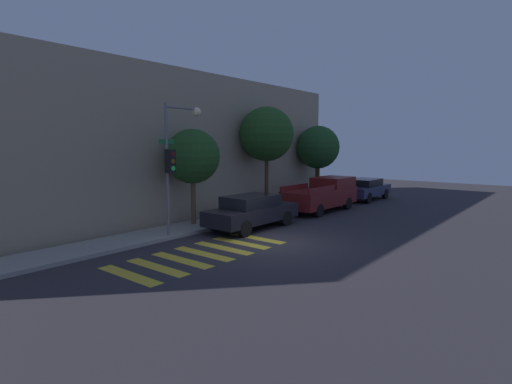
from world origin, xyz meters
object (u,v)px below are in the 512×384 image
(traffic_light_pole, at_px, (176,151))
(sedan_near_corner, at_px, (252,211))
(tree_far_end, at_px, (318,148))
(sedan_middle, at_px, (365,189))
(pickup_truck, at_px, (323,194))
(tree_near_corner, at_px, (193,157))
(tree_midblock, at_px, (267,134))

(traffic_light_pole, relative_size, sedan_near_corner, 1.13)
(tree_far_end, bearing_deg, sedan_middle, -45.08)
(pickup_truck, bearing_deg, sedan_middle, 0.00)
(tree_near_corner, bearing_deg, sedan_near_corner, -60.25)
(pickup_truck, bearing_deg, tree_far_end, 34.48)
(sedan_near_corner, height_order, tree_midblock, tree_midblock)
(sedan_near_corner, distance_m, tree_near_corner, 3.55)
(sedan_near_corner, bearing_deg, pickup_truck, -0.00)
(sedan_near_corner, bearing_deg, tree_far_end, 13.59)
(tree_near_corner, bearing_deg, pickup_truck, -17.09)
(tree_near_corner, xyz_separation_m, tree_far_end, (10.86, -0.00, 0.34))
(traffic_light_pole, xyz_separation_m, pickup_truck, (9.30, -1.27, -2.50))
(tree_midblock, bearing_deg, pickup_truck, -47.20)
(sedan_near_corner, bearing_deg, tree_near_corner, 119.75)
(traffic_light_pole, bearing_deg, pickup_truck, -7.77)
(traffic_light_pole, distance_m, tree_near_corner, 2.10)
(tree_midblock, bearing_deg, sedan_middle, -16.48)
(tree_midblock, height_order, tree_far_end, tree_midblock)
(sedan_middle, height_order, tree_far_end, tree_far_end)
(traffic_light_pole, distance_m, sedan_middle, 15.25)
(tree_near_corner, distance_m, tree_midblock, 5.47)
(sedan_middle, distance_m, tree_far_end, 4.25)
(sedan_near_corner, bearing_deg, traffic_light_pole, 157.86)
(tree_far_end, bearing_deg, tree_near_corner, 180.00)
(pickup_truck, relative_size, tree_far_end, 1.07)
(sedan_middle, xyz_separation_m, tree_near_corner, (-13.16, 2.31, 2.38))
(sedan_middle, bearing_deg, pickup_truck, -180.00)
(sedan_near_corner, distance_m, tree_far_end, 10.18)
(tree_far_end, bearing_deg, pickup_truck, -145.52)
(sedan_near_corner, xyz_separation_m, tree_far_end, (9.54, 2.31, 2.70))
(sedan_middle, bearing_deg, tree_near_corner, 170.06)
(pickup_truck, distance_m, tree_midblock, 4.56)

